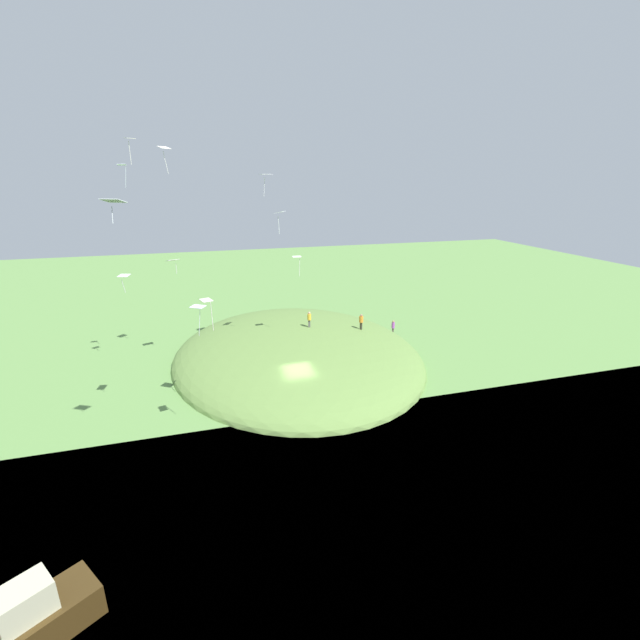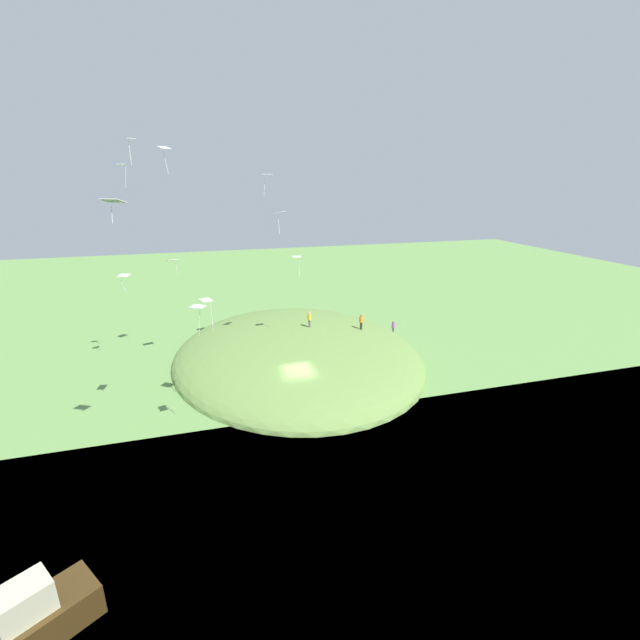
% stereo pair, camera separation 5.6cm
% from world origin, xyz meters
% --- Properties ---
extents(ground_plane, '(160.00, 160.00, 0.00)m').
position_xyz_m(ground_plane, '(0.00, 0.00, 0.00)').
color(ground_plane, '#5D8845').
extents(grass_hill, '(29.83, 24.70, 5.15)m').
position_xyz_m(grass_hill, '(8.05, -1.75, 0.00)').
color(grass_hill, olive).
rests_on(grass_hill, ground_plane).
extents(person_walking_path, '(0.47, 0.47, 1.68)m').
position_xyz_m(person_walking_path, '(9.28, -3.38, 3.60)').
color(person_walking_path, '#4F4D4A').
rests_on(person_walking_path, grass_hill).
extents(person_near_shore, '(0.47, 0.47, 1.74)m').
position_xyz_m(person_near_shore, '(11.12, -13.90, 1.10)').
color(person_near_shore, '#4F4A41').
rests_on(person_near_shore, ground_plane).
extents(person_with_child, '(0.61, 0.61, 1.69)m').
position_xyz_m(person_with_child, '(8.28, -8.77, 3.17)').
color(person_with_child, '#383429').
rests_on(person_with_child, grass_hill).
extents(kite_0, '(0.58, 0.81, 1.89)m').
position_xyz_m(kite_0, '(6.76, -1.63, 10.32)').
color(kite_0, white).
extents(kite_1, '(1.17, 1.25, 2.21)m').
position_xyz_m(kite_1, '(-0.86, 7.50, 8.42)').
color(kite_1, silver).
extents(kite_2, '(1.01, 0.83, 1.99)m').
position_xyz_m(kite_2, '(-6.23, 6.90, 10.28)').
color(kite_2, white).
extents(kite_3, '(0.99, 0.76, 1.15)m').
position_xyz_m(kite_3, '(-1.51, 11.98, 11.18)').
color(kite_3, white).
extents(kite_4, '(0.80, 0.85, 1.77)m').
position_xyz_m(kite_4, '(3.13, 11.08, 19.82)').
color(kite_4, white).
extents(kite_5, '(1.10, 1.12, 2.07)m').
position_xyz_m(kite_5, '(6.53, 9.01, 19.51)').
color(kite_5, white).
extents(kite_6, '(1.29, 1.18, 1.94)m').
position_xyz_m(kite_6, '(6.65, -0.10, 14.40)').
color(kite_6, white).
extents(kite_7, '(1.15, 1.29, 1.19)m').
position_xyz_m(kite_7, '(-8.19, 10.92, 16.23)').
color(kite_7, silver).
extents(kite_8, '(0.45, 0.64, 1.75)m').
position_xyz_m(kite_8, '(6.23, 12.20, 18.14)').
color(kite_8, white).
extents(kite_9, '(1.08, 1.29, 1.42)m').
position_xyz_m(kite_9, '(9.12, 9.42, 10.22)').
color(kite_9, white).
extents(kite_10, '(1.01, 1.22, 1.92)m').
position_xyz_m(kite_10, '(7.72, 0.87, 17.58)').
color(kite_10, white).
extents(mooring_post, '(0.14, 0.14, 1.11)m').
position_xyz_m(mooring_post, '(-3.12, -0.49, 0.56)').
color(mooring_post, brown).
rests_on(mooring_post, ground_plane).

